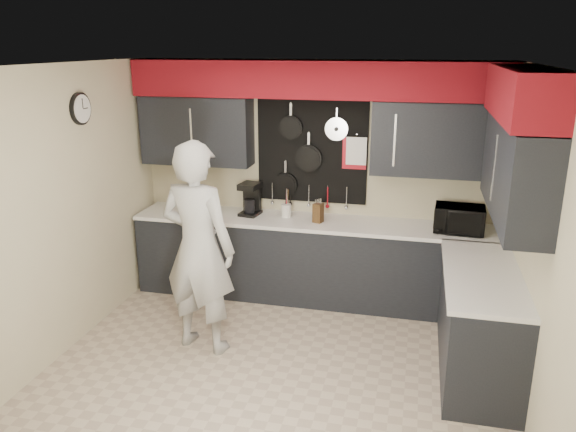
% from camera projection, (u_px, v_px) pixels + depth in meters
% --- Properties ---
extents(ground, '(4.00, 4.00, 0.00)m').
position_uv_depth(ground, '(279.00, 365.00, 5.02)').
color(ground, '#B9A790').
rests_on(ground, ground).
extents(back_wall_assembly, '(4.00, 0.36, 2.60)m').
position_uv_depth(back_wall_assembly, '(316.00, 117.00, 5.91)').
color(back_wall_assembly, beige).
rests_on(back_wall_assembly, ground).
extents(right_wall_assembly, '(0.36, 3.50, 2.60)m').
position_uv_depth(right_wall_assembly, '(521.00, 155.00, 4.28)').
color(right_wall_assembly, beige).
rests_on(right_wall_assembly, ground).
extents(left_wall_assembly, '(0.05, 3.50, 2.60)m').
position_uv_depth(left_wall_assembly, '(65.00, 208.00, 5.08)').
color(left_wall_assembly, beige).
rests_on(left_wall_assembly, ground).
extents(base_cabinets, '(3.95, 2.20, 0.92)m').
position_uv_depth(base_cabinets, '(351.00, 275.00, 5.83)').
color(base_cabinets, black).
rests_on(base_cabinets, ground).
extents(microwave, '(0.51, 0.36, 0.27)m').
position_uv_depth(microwave, '(459.00, 219.00, 5.68)').
color(microwave, black).
rests_on(microwave, base_cabinets).
extents(knife_block, '(0.12, 0.12, 0.21)m').
position_uv_depth(knife_block, '(318.00, 213.00, 5.99)').
color(knife_block, '#3D2613').
rests_on(knife_block, base_cabinets).
extents(utensil_crock, '(0.11, 0.11, 0.14)m').
position_uv_depth(utensil_crock, '(286.00, 211.00, 6.19)').
color(utensil_crock, white).
rests_on(utensil_crock, base_cabinets).
extents(coffee_maker, '(0.23, 0.27, 0.36)m').
position_uv_depth(coffee_maker, '(251.00, 198.00, 6.25)').
color(coffee_maker, black).
rests_on(coffee_maker, base_cabinets).
extents(person, '(0.80, 0.60, 1.98)m').
position_uv_depth(person, '(198.00, 248.00, 5.06)').
color(person, '#B1B1AE').
rests_on(person, ground).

